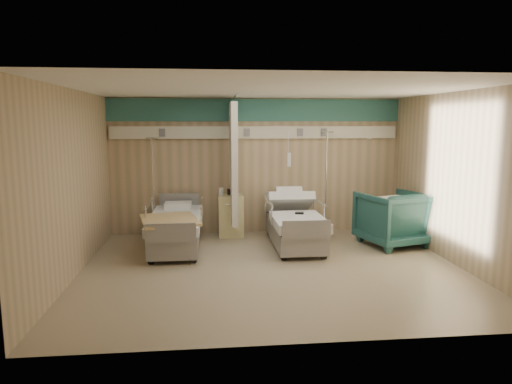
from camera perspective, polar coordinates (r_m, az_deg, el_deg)
The scene contains 13 objects.
ground at distance 7.36m, azimuth 2.02°, elevation -9.55°, with size 6.00×5.00×0.00m, color gray.
room_walls at distance 7.25m, azimuth 1.59°, elevation 5.20°, with size 6.04×5.04×2.82m.
bed_right at distance 8.61m, azimuth 4.83°, elevation -4.70°, with size 1.00×2.16×0.63m, color white, non-canonical shape.
bed_left at distance 8.49m, azimuth -9.99°, elevation -4.99°, with size 1.00×2.16×0.63m, color white, non-canonical shape.
bedside_cabinet at distance 9.33m, azimuth -3.16°, elevation -2.94°, with size 0.50×0.48×0.85m, color #D7CC86.
visitor_armchair at distance 8.97m, azimuth 16.72°, elevation -3.20°, with size 1.10×1.13×1.03m, color #1C4844.
waffle_blanket at distance 8.87m, azimuth 17.08°, elevation 0.24°, with size 0.59×0.52×0.07m, color white.
iv_stand_right at distance 9.47m, azimuth 8.62°, elevation -2.78°, with size 0.38×0.38×2.13m.
iv_stand_left at distance 9.34m, azimuth -12.57°, elevation -3.20°, with size 0.36×0.36×2.01m.
call_remote at distance 8.45m, azimuth 5.44°, elevation -2.65°, with size 0.16×0.07×0.04m, color black.
tan_blanket at distance 7.97m, azimuth -10.78°, elevation -3.44°, with size 0.92×1.15×0.04m, color tan.
toiletry_bag at distance 9.29m, azimuth -2.96°, elevation 0.03°, with size 0.21×0.13×0.11m, color black.
white_cup at distance 9.23m, azimuth -4.37°, elevation 0.06°, with size 0.10×0.10×0.14m, color white.
Camera 1 is at (-0.96, -6.93, 2.31)m, focal length 32.00 mm.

